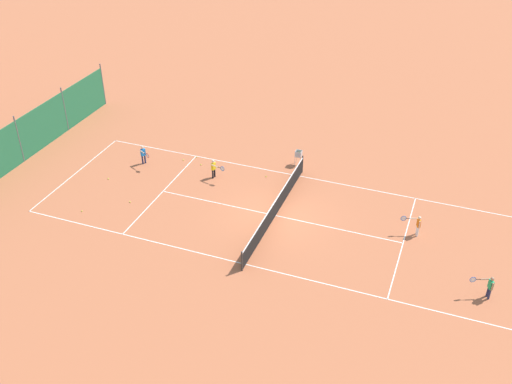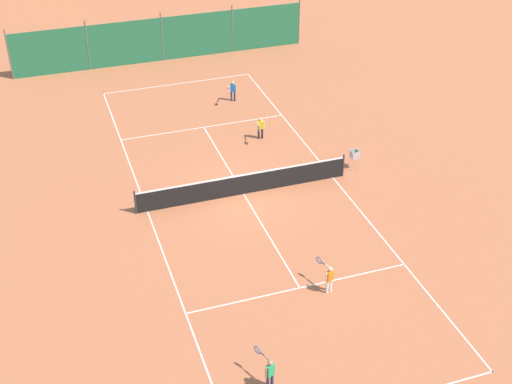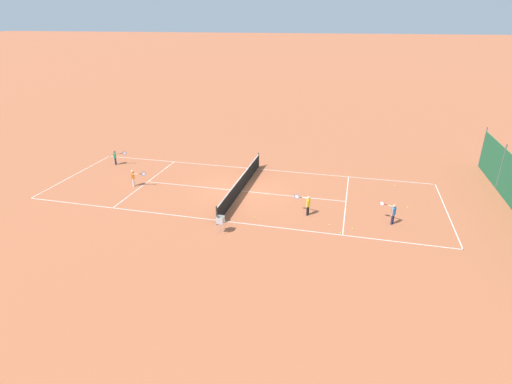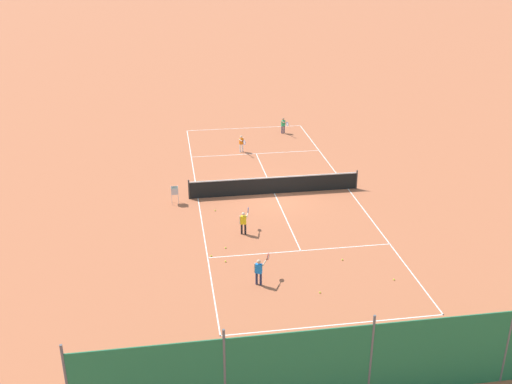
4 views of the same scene
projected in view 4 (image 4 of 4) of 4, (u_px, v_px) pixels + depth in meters
The scene contains 16 objects.
ground_plane at pixel (274, 193), 32.12m from camera, with size 600.00×600.00×0.00m, color #B7603D.
court_line_markings at pixel (274, 193), 32.12m from camera, with size 8.25×23.85×0.01m.
tennis_net at pixel (274, 185), 31.92m from camera, with size 9.18×0.08×1.06m.
windscreen_fence_far at pixel (371, 361), 17.54m from camera, with size 17.28×0.08×2.90m.
player_near_baseline at pixel (244, 221), 27.58m from camera, with size 0.55×0.91×1.11m.
player_far_baseline at pixel (242, 143), 37.96m from camera, with size 0.35×0.97×1.09m.
player_near_service at pixel (283, 124), 41.52m from camera, with size 0.38×0.98×1.11m.
player_far_service at pixel (259, 269), 23.57m from camera, with size 0.73×0.84×1.13m.
tennis_ball_mid_court at pixel (211, 256), 25.84m from camera, with size 0.07×0.07×0.07m, color #CCE033.
tennis_ball_near_corner at pixel (215, 210), 30.07m from camera, with size 0.07×0.07×0.07m, color #CCE033.
tennis_ball_alley_left at pixel (342, 260), 25.53m from camera, with size 0.07×0.07×0.07m, color #CCE033.
tennis_ball_far_corner at pixel (394, 280), 24.07m from camera, with size 0.07×0.07×0.07m, color #CCE033.
tennis_ball_alley_right at pixel (226, 261), 25.40m from camera, with size 0.07×0.07×0.07m, color #CCE033.
tennis_ball_service_box at pixel (320, 292), 23.20m from camera, with size 0.07×0.07×0.07m, color #CCE033.
tennis_ball_by_net_right at pixel (226, 248), 26.50m from camera, with size 0.07×0.07×0.07m, color #CCE033.
ball_hopper at pixel (175, 192), 30.70m from camera, with size 0.36×0.36×0.89m.
Camera 4 is at (5.49, 28.95, 12.82)m, focal length 42.00 mm.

